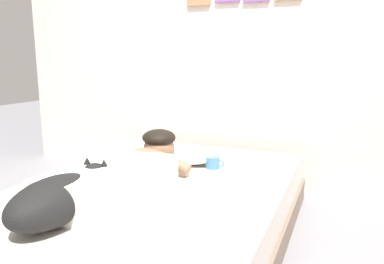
{
  "coord_description": "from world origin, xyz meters",
  "views": [
    {
      "loc": [
        0.8,
        -1.23,
        1.02
      ],
      "look_at": [
        -0.05,
        0.79,
        0.59
      ],
      "focal_mm": 34.54,
      "sensor_mm": 36.0,
      "label": 1
    }
  ],
  "objects_px": {
    "person_lying": "(127,173)",
    "pillow": "(180,154)",
    "bed": "(155,214)",
    "coffee_cup": "(213,163)",
    "cell_phone": "(134,184)",
    "dog": "(61,197)"
  },
  "relations": [
    {
      "from": "pillow",
      "to": "dog",
      "type": "relative_size",
      "value": 0.9
    },
    {
      "from": "coffee_cup",
      "to": "cell_phone",
      "type": "relative_size",
      "value": 0.89
    },
    {
      "from": "bed",
      "to": "coffee_cup",
      "type": "xyz_separation_m",
      "value": [
        0.19,
        0.42,
        0.21
      ]
    },
    {
      "from": "cell_phone",
      "to": "pillow",
      "type": "bearing_deg",
      "value": 85.22
    },
    {
      "from": "person_lying",
      "to": "dog",
      "type": "height_order",
      "value": "person_lying"
    },
    {
      "from": "coffee_cup",
      "to": "person_lying",
      "type": "bearing_deg",
      "value": -114.85
    },
    {
      "from": "dog",
      "to": "cell_phone",
      "type": "distance_m",
      "value": 0.52
    },
    {
      "from": "person_lying",
      "to": "pillow",
      "type": "bearing_deg",
      "value": 88.54
    },
    {
      "from": "dog",
      "to": "cell_phone",
      "type": "bearing_deg",
      "value": 84.81
    },
    {
      "from": "pillow",
      "to": "coffee_cup",
      "type": "bearing_deg",
      "value": -11.52
    },
    {
      "from": "bed",
      "to": "person_lying",
      "type": "bearing_deg",
      "value": -115.14
    },
    {
      "from": "pillow",
      "to": "coffee_cup",
      "type": "height_order",
      "value": "pillow"
    },
    {
      "from": "coffee_cup",
      "to": "cell_phone",
      "type": "bearing_deg",
      "value": -122.14
    },
    {
      "from": "bed",
      "to": "coffee_cup",
      "type": "bearing_deg",
      "value": 65.26
    },
    {
      "from": "person_lying",
      "to": "coffee_cup",
      "type": "relative_size",
      "value": 7.36
    },
    {
      "from": "cell_phone",
      "to": "person_lying",
      "type": "bearing_deg",
      "value": -75.62
    },
    {
      "from": "person_lying",
      "to": "cell_phone",
      "type": "bearing_deg",
      "value": 104.38
    },
    {
      "from": "dog",
      "to": "cell_phone",
      "type": "height_order",
      "value": "dog"
    },
    {
      "from": "pillow",
      "to": "person_lying",
      "type": "distance_m",
      "value": 0.63
    },
    {
      "from": "pillow",
      "to": "cell_phone",
      "type": "height_order",
      "value": "pillow"
    },
    {
      "from": "bed",
      "to": "cell_phone",
      "type": "relative_size",
      "value": 14.42
    },
    {
      "from": "bed",
      "to": "pillow",
      "type": "bearing_deg",
      "value": 96.98
    }
  ]
}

